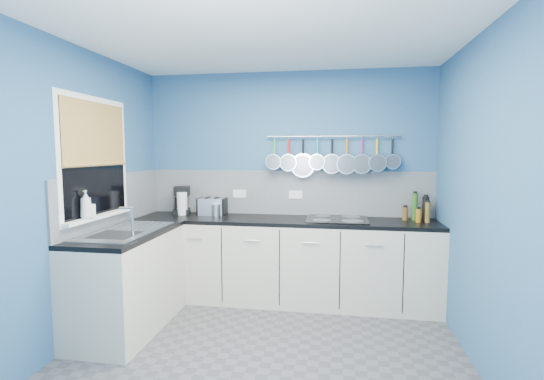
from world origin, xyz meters
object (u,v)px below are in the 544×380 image
(soap_bottle_a, at_px, (86,204))
(coffee_maker, at_px, (182,200))
(soap_bottle_b, at_px, (89,208))
(toaster, at_px, (212,206))
(hob, at_px, (337,219))
(paper_towel, at_px, (182,203))
(canister, at_px, (216,210))

(soap_bottle_a, xyz_separation_m, coffee_maker, (0.33, 1.25, -0.11))
(soap_bottle_b, bearing_deg, coffee_maker, 74.64)
(soap_bottle_b, distance_m, toaster, 1.41)
(toaster, bearing_deg, hob, -11.54)
(toaster, distance_m, hob, 1.40)
(soap_bottle_b, xyz_separation_m, toaster, (0.70, 1.21, -0.14))
(coffee_maker, distance_m, hob, 1.77)
(paper_towel, relative_size, toaster, 0.87)
(hob, bearing_deg, paper_towel, 178.79)
(paper_towel, height_order, canister, paper_towel)
(soap_bottle_b, bearing_deg, paper_towel, 72.63)
(toaster, height_order, canister, toaster)
(soap_bottle_a, relative_size, paper_towel, 0.92)
(soap_bottle_a, distance_m, hob, 2.41)
(soap_bottle_a, height_order, hob, soap_bottle_a)
(paper_towel, xyz_separation_m, toaster, (0.34, 0.05, -0.03))
(soap_bottle_b, xyz_separation_m, canister, (0.77, 1.12, -0.17))
(soap_bottle_a, bearing_deg, coffee_maker, 75.11)
(soap_bottle_a, distance_m, canister, 1.41)
(coffee_maker, distance_m, toaster, 0.37)
(soap_bottle_a, relative_size, toaster, 0.81)
(coffee_maker, bearing_deg, canister, -28.01)
(coffee_maker, xyz_separation_m, toaster, (0.37, -0.00, -0.06))
(canister, bearing_deg, soap_bottle_b, -124.66)
(coffee_maker, height_order, canister, coffee_maker)
(soap_bottle_a, height_order, paper_towel, soap_bottle_a)
(hob, bearing_deg, soap_bottle_a, -150.98)
(hob, bearing_deg, toaster, 176.26)
(toaster, bearing_deg, soap_bottle_b, -127.72)
(soap_bottle_a, height_order, toaster, soap_bottle_a)
(toaster, relative_size, hob, 0.46)
(paper_towel, distance_m, coffee_maker, 0.07)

